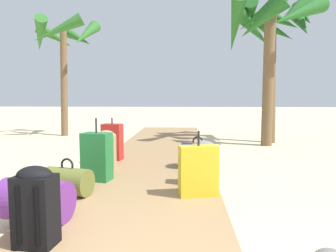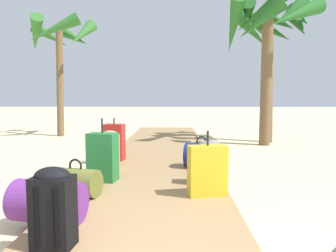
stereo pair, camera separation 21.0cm
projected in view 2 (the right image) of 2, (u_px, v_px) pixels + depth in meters
name	position (u px, v px, depth m)	size (l,w,h in m)	color
ground_plane	(157.00, 167.00, 5.28)	(60.00, 60.00, 0.00)	beige
boardwalk	(160.00, 154.00, 6.27)	(1.85, 9.95, 0.08)	#9E7A51
duffel_bag_olive	(76.00, 182.00, 3.48)	(0.57, 0.43, 0.42)	olive
backpack_tan	(110.00, 149.00, 4.75)	(0.27, 0.21, 0.59)	tan
duffel_bag_purple	(48.00, 201.00, 2.75)	(0.66, 0.47, 0.48)	#6B2D84
suitcase_green	(103.00, 157.00, 4.10)	(0.40, 0.30, 0.82)	#237538
backpack_grey	(210.00, 161.00, 3.95)	(0.33, 0.24, 0.55)	slate
duffel_bag_navy	(201.00, 155.00, 4.86)	(0.57, 0.49, 0.49)	navy
suitcase_red	(114.00, 142.00, 5.44)	(0.36, 0.28, 0.73)	red
suitcase_yellow	(207.00, 170.00, 3.49)	(0.45, 0.27, 0.72)	gold
backpack_black	(53.00, 206.00, 2.28)	(0.30, 0.25, 0.60)	black
palm_tree_far_left	(60.00, 41.00, 9.16)	(2.02, 1.98, 3.50)	brown
palm_tree_near_right	(272.00, 26.00, 7.98)	(2.03, 2.02, 3.69)	brown
palm_tree_far_right	(268.00, 34.00, 7.35)	(2.18, 2.18, 3.46)	brown
rock_left_far	(95.00, 142.00, 7.38)	(0.35, 0.34, 0.22)	#5B5651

